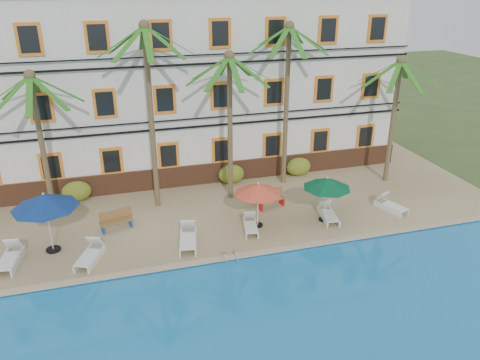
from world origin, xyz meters
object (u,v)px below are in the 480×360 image
object	(u,v)px
palm_d	(287,85)
lounger_a	(10,258)
palm_a	(38,125)
umbrella_red	(258,189)
bench_left	(116,220)
lounger_c	(188,238)
bench_right	(270,198)
palm_c	(230,107)
pool_ladder	(230,259)
palm_e	(395,102)
umbrella_blue	(45,201)
lounger_f	(391,205)
umbrella_green	(327,183)
palm_b	(149,95)
lounger_d	(250,225)
lounger_b	(90,255)
lounger_e	(328,214)

from	to	relation	value
palm_d	lounger_a	distance (m)	15.47
palm_d	palm_a	bearing A→B (deg)	-176.62
umbrella_red	bench_left	world-z (taller)	umbrella_red
lounger_c	bench_right	world-z (taller)	lounger_c
palm_c	pool_ladder	bearing A→B (deg)	-105.30
palm_e	bench_left	bearing A→B (deg)	-174.13
umbrella_blue	lounger_f	world-z (taller)	umbrella_blue
palm_a	umbrella_green	xyz separation A→B (m)	(12.60, -4.13, -2.68)
bench_right	umbrella_red	bearing A→B (deg)	-125.84
palm_b	umbrella_blue	xyz separation A→B (m)	(-4.86, -3.07, -3.42)
palm_c	umbrella_blue	bearing A→B (deg)	-160.79
lounger_c	bench_right	bearing A→B (deg)	27.66
lounger_d	palm_a	bearing A→B (deg)	155.52
lounger_b	umbrella_green	bearing A→B (deg)	2.78
umbrella_green	lounger_c	bearing A→B (deg)	-176.85
lounger_f	bench_left	xyz separation A→B (m)	(-13.40, 1.84, 0.20)
lounger_a	palm_d	bearing A→B (deg)	19.06
umbrella_green	lounger_d	world-z (taller)	umbrella_green
umbrella_blue	lounger_a	distance (m)	2.67
pool_ladder	umbrella_green	bearing A→B (deg)	21.20
lounger_e	lounger_f	world-z (taller)	lounger_e
lounger_f	bench_right	bearing A→B (deg)	160.64
palm_c	lounger_e	xyz separation A→B (m)	(3.91, -3.69, -4.66)
palm_a	bench_left	distance (m)	5.53
palm_c	lounger_b	size ratio (longest dim) A/B	3.88
lounger_d	lounger_f	world-z (taller)	lounger_f
palm_e	palm_c	bearing A→B (deg)	178.21
lounger_a	lounger_c	xyz separation A→B (m)	(7.26, -0.48, 0.01)
palm_a	bench_right	xyz separation A→B (m)	(10.57, -2.03, -4.17)
lounger_f	palm_d	bearing A→B (deg)	129.61
lounger_e	lounger_c	bearing A→B (deg)	-176.25
palm_a	umbrella_red	bearing A→B (deg)	-21.88
palm_d	lounger_f	bearing A→B (deg)	-50.39
lounger_b	palm_e	bearing A→B (deg)	13.79
palm_a	lounger_a	size ratio (longest dim) A/B	3.52
palm_e	umbrella_green	xyz separation A→B (m)	(-5.53, -3.49, -2.64)
palm_a	palm_c	xyz separation A→B (m)	(8.92, -0.35, 0.30)
umbrella_blue	umbrella_green	distance (m)	12.44
umbrella_blue	lounger_e	world-z (taller)	umbrella_blue
palm_a	lounger_d	size ratio (longest dim) A/B	4.16
umbrella_blue	lounger_d	distance (m)	8.97
palm_c	lounger_e	bearing A→B (deg)	-43.37
palm_a	lounger_d	distance (m)	10.70
palm_a	pool_ladder	world-z (taller)	palm_a
palm_a	lounger_e	distance (m)	14.14
palm_b	umbrella_blue	size ratio (longest dim) A/B	3.31
umbrella_blue	lounger_d	world-z (taller)	umbrella_blue
palm_b	lounger_b	size ratio (longest dim) A/B	4.62
lounger_e	lounger_d	bearing A→B (deg)	-179.90
umbrella_red	bench_left	size ratio (longest dim) A/B	1.43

